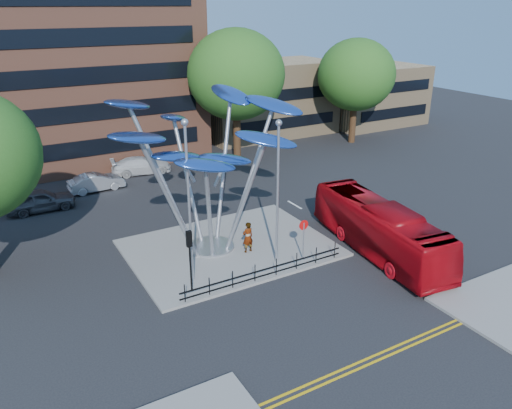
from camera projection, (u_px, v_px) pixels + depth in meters
ground at (299, 290)px, 26.27m from camera, size 120.00×120.00×0.00m
traffic_island at (230, 248)px, 30.60m from camera, size 12.00×9.00×0.15m
double_yellow_near at (377, 354)px, 21.45m from camera, size 40.00×0.12×0.01m
double_yellow_far at (382, 358)px, 21.21m from camera, size 40.00×0.12×0.01m
low_building_near at (266, 98)px, 56.26m from camera, size 15.00×8.00×8.00m
low_building_far at (372, 95)px, 61.30m from camera, size 12.00×8.00×7.00m
tree_right at (236, 75)px, 44.62m from camera, size 8.80×8.80×12.11m
tree_far at (356, 75)px, 51.43m from camera, size 8.00×8.00×10.81m
leaf_sculpture at (205, 140)px, 28.10m from camera, size 12.72×9.54×9.51m
street_lamp_left at (188, 189)px, 24.99m from camera, size 0.36×0.36×8.80m
street_lamp_right at (278, 181)px, 27.00m from camera, size 0.36×0.36×8.30m
traffic_light_island at (190, 248)px, 24.99m from camera, size 0.28×0.18×3.42m
no_entry_sign_island at (304, 233)px, 28.54m from camera, size 0.60×0.10×2.45m
pedestrian_railing_front at (266, 271)px, 26.97m from camera, size 10.00×0.06×1.00m
red_bus at (379, 228)px, 29.74m from camera, size 4.03×11.39×3.10m
pedestrian at (248, 237)px, 29.63m from camera, size 0.74×0.52×1.92m
parked_car_left at (40, 200)px, 35.98m from camera, size 4.79×2.00×1.62m
parked_car_mid at (96, 182)px, 39.86m from camera, size 4.42×1.74×1.43m
parked_car_right at (141, 165)px, 43.90m from camera, size 5.36×2.76×1.49m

